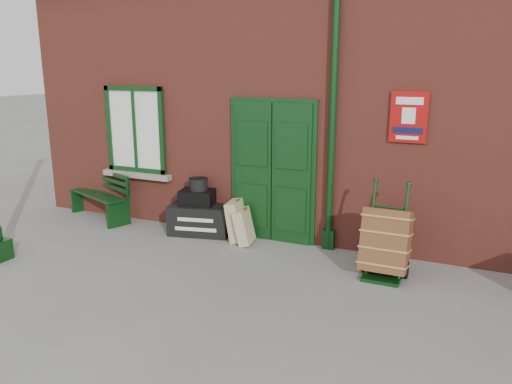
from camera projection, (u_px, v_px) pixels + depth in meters
The scene contains 9 objects.
ground at pixel (251, 276), 6.67m from camera, with size 80.00×80.00×0.00m, color gray.
station_building at pixel (330, 98), 9.23m from camera, with size 10.30×4.30×4.36m.
bench at pixel (102, 194), 9.17m from camera, with size 1.51×0.95×0.90m.
houdini_trunk at pixel (200, 219), 8.32m from camera, with size 1.00×0.55×0.50m, color black.
strongbox at pixel (197, 197), 8.24m from camera, with size 0.55×0.40×0.25m, color black.
hatbox at pixel (198, 184), 8.18m from camera, with size 0.30×0.30×0.20m, color black.
suitcase_back at pixel (237, 221), 7.97m from camera, with size 0.18×0.46×0.64m, color tan.
suitcase_front at pixel (244, 226), 7.82m from camera, with size 0.16×0.41×0.55m, color tan.
porter_trolley at pixel (386, 242), 6.56m from camera, with size 0.61×0.65×1.24m.
Camera 1 is at (2.61, -5.62, 2.71)m, focal length 35.00 mm.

